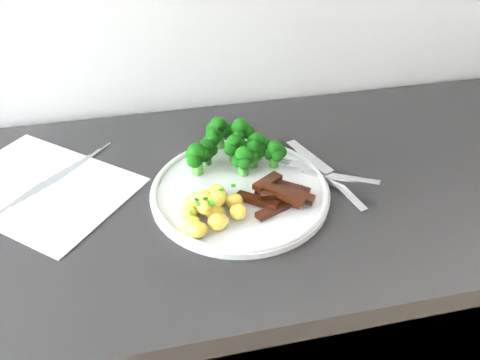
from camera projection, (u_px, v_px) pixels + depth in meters
counter at (189, 347)px, 1.05m from camera, size 2.32×0.58×0.87m
recipe_paper at (40, 187)px, 0.81m from camera, size 0.38×0.37×0.00m
plate at (240, 190)px, 0.79m from camera, size 0.30×0.30×0.02m
broccoli at (233, 145)px, 0.83m from camera, size 0.18×0.14×0.07m
potatoes at (209, 207)px, 0.73m from camera, size 0.10×0.11×0.04m
beef_strips at (278, 194)px, 0.76m from camera, size 0.13×0.10×0.03m
fork at (324, 173)px, 0.81m from camera, size 0.17×0.13×0.02m
knife at (334, 182)px, 0.81m from camera, size 0.08×0.22×0.02m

